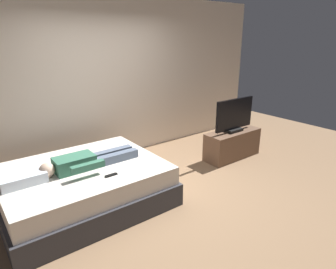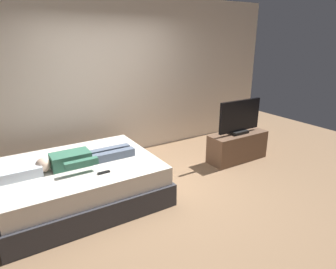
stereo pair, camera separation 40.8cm
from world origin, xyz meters
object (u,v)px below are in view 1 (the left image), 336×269
at_px(pillow, 22,178).
at_px(tv, 234,116).
at_px(remote, 111,175).
at_px(bed, 84,186).
at_px(tv_stand, 232,144).
at_px(person, 85,162).

height_order(pillow, tv, tv).
relative_size(remote, tv, 0.17).
bearing_deg(remote, bed, 111.55).
distance_m(remote, tv_stand, 2.62).
relative_size(pillow, tv_stand, 0.44).
bearing_deg(tv, tv_stand, 14.04).
bearing_deg(pillow, person, -4.03).
xyz_separation_m(bed, remote, (0.18, -0.46, 0.29)).
bearing_deg(person, bed, 119.52).
bearing_deg(person, pillow, 175.97).
height_order(bed, tv_stand, bed).
bearing_deg(bed, tv_stand, -2.43).
relative_size(bed, tv, 2.31).
height_order(remote, tv, tv).
relative_size(bed, remote, 13.53).
bearing_deg(bed, pillow, 180.00).
xyz_separation_m(bed, tv_stand, (2.76, -0.12, -0.01)).
bearing_deg(bed, person, -60.48).
bearing_deg(tv, pillow, 178.06).
relative_size(tv_stand, tv, 1.25).
bearing_deg(person, tv_stand, -1.39).
bearing_deg(remote, tv_stand, 7.46).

